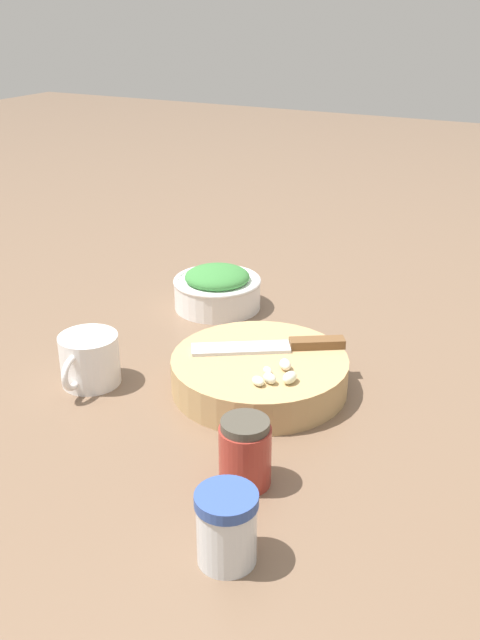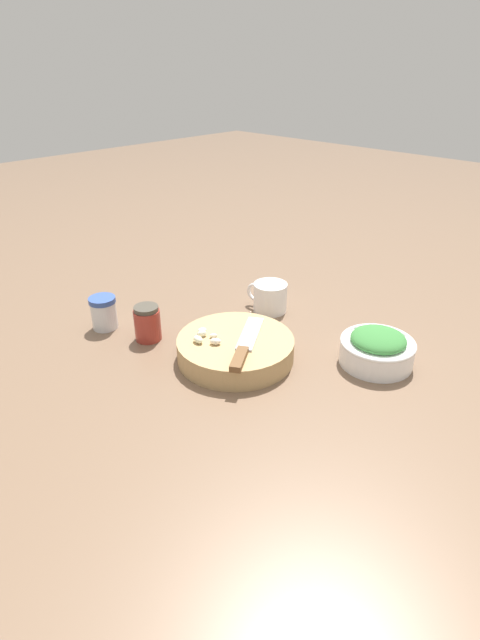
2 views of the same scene
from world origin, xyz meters
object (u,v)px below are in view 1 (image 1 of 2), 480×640
object	(u,v)px
cutting_board	(259,373)
coffee_mug	(89,360)
chef_knife	(278,346)
honey_jar	(245,453)
herb_bowl	(217,288)
garlic_cloves	(277,375)
spice_jar	(227,527)

from	to	relation	value
cutting_board	coffee_mug	xyz separation A→B (m)	(-0.10, 0.22, 0.01)
chef_knife	honey_jar	size ratio (longest dim) A/B	2.45
coffee_mug	herb_bowl	bearing A→B (deg)	-5.08
coffee_mug	chef_knife	bearing A→B (deg)	-59.55
herb_bowl	honey_jar	xyz separation A→B (m)	(-0.42, -0.27, 0.00)
herb_bowl	honey_jar	world-z (taller)	honey_jar
garlic_cloves	spice_jar	xyz separation A→B (m)	(-0.27, -0.07, -0.01)
spice_jar	honey_jar	bearing A→B (deg)	18.77
coffee_mug	garlic_cloves	bearing A→B (deg)	-78.61
cutting_board	garlic_cloves	world-z (taller)	garlic_cloves
cutting_board	garlic_cloves	bearing A→B (deg)	-133.03
garlic_cloves	coffee_mug	world-z (taller)	coffee_mug
chef_knife	honey_jar	bearing A→B (deg)	164.27
cutting_board	herb_bowl	world-z (taller)	herb_bowl
cutting_board	chef_knife	world-z (taller)	chef_knife
coffee_mug	honey_jar	distance (m)	0.32
chef_knife	spice_jar	distance (m)	0.37
chef_knife	garlic_cloves	xyz separation A→B (m)	(-0.08, -0.04, 0.00)
spice_jar	chef_knife	bearing A→B (deg)	17.02
spice_jar	coffee_mug	distance (m)	0.40
garlic_cloves	honey_jar	bearing A→B (deg)	-168.26
cutting_board	herb_bowl	xyz separation A→B (m)	(0.22, 0.19, 0.01)
chef_knife	coffee_mug	bearing A→B (deg)	88.57
cutting_board	garlic_cloves	distance (m)	0.07
herb_bowl	garlic_cloves	bearing A→B (deg)	-138.28
cutting_board	honey_jar	size ratio (longest dim) A/B	3.03
spice_jar	honey_jar	xyz separation A→B (m)	(0.12, 0.04, 0.00)
spice_jar	garlic_cloves	bearing A→B (deg)	14.80
chef_knife	coffee_mug	distance (m)	0.27
herb_bowl	spice_jar	bearing A→B (deg)	-150.10
chef_knife	honey_jar	xyz separation A→B (m)	(-0.24, -0.07, -0.01)
cutting_board	herb_bowl	bearing A→B (deg)	40.58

